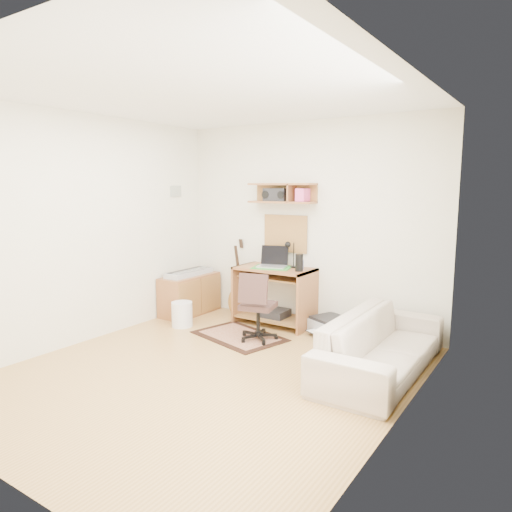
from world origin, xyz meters
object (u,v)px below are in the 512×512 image
Objects in this scene: cabinet at (190,294)px; printer at (333,327)px; desk at (274,296)px; sofa at (382,335)px; task_chair at (258,306)px.

cabinet is 2.11m from printer.
cabinet is 1.78× the size of printer.
sofa is at bearing -24.98° from desk.
sofa is at bearing -10.90° from cabinet.
desk is 1.87m from sofa.
task_chair is 0.99m from printer.
cabinet is (-1.45, 0.44, -0.14)m from task_chair.
desk is at bearing 65.02° from sofa.
desk is 1.21× the size of task_chair.
printer is (0.82, 0.03, -0.29)m from desk.
task_chair is at bearing -74.77° from desk.
cabinet is 0.47× the size of sofa.
task_chair reaches higher than desk.
printer is (2.09, 0.25, -0.19)m from cabinet.
task_chair is 1.52m from sofa.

